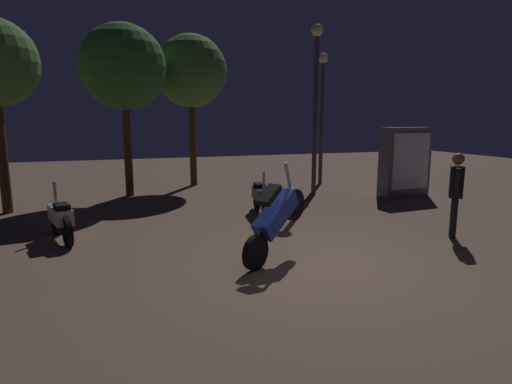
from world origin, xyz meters
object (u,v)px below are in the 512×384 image
motorcycle_white_parked_left (61,218)px  motorcycle_black_parked_right (261,197)px  motorcycle_blue_foreground (276,217)px  streetlamp_far (316,89)px  kiosk_billboard (405,162)px  streetlamp_near (322,101)px  person_rider_beside (456,188)px

motorcycle_white_parked_left → motorcycle_black_parked_right: same height
motorcycle_blue_foreground → motorcycle_white_parked_left: motorcycle_blue_foreground is taller
streetlamp_far → kiosk_billboard: 3.51m
motorcycle_white_parked_left → motorcycle_black_parked_right: (4.43, 0.83, 0.00)m
motorcycle_blue_foreground → streetlamp_near: streetlamp_near is taller
motorcycle_blue_foreground → motorcycle_white_parked_left: 4.30m
person_rider_beside → streetlamp_far: streetlamp_far is taller
motorcycle_black_parked_right → kiosk_billboard: bearing=109.3°
motorcycle_white_parked_left → kiosk_billboard: (9.45, 1.78, 0.61)m
streetlamp_near → kiosk_billboard: bearing=-67.8°
motorcycle_black_parked_right → streetlamp_far: size_ratio=0.32×
streetlamp_near → kiosk_billboard: (1.25, -3.08, -1.93)m
person_rider_beside → streetlamp_near: 7.51m
motorcycle_blue_foreground → motorcycle_black_parked_right: bearing=40.6°
motorcycle_white_parked_left → motorcycle_black_parked_right: 4.51m
person_rider_beside → streetlamp_far: (-0.47, 5.18, 2.22)m
streetlamp_near → streetlamp_far: (-1.29, -2.01, 0.25)m
motorcycle_black_parked_right → streetlamp_far: (2.47, 2.02, 2.79)m
motorcycle_white_parked_left → motorcycle_blue_foreground: bearing=-142.0°
person_rider_beside → streetlamp_far: bearing=-43.5°
motorcycle_black_parked_right → kiosk_billboard: (5.02, 0.95, 0.61)m
motorcycle_white_parked_left → kiosk_billboard: kiosk_billboard is taller
motorcycle_blue_foreground → streetlamp_near: size_ratio=0.35×
motorcycle_blue_foreground → streetlamp_far: size_ratio=0.32×
motorcycle_blue_foreground → streetlamp_far: 6.78m
streetlamp_far → motorcycle_blue_foreground: bearing=-122.6°
person_rider_beside → kiosk_billboard: bearing=-75.4°
streetlamp_near → streetlamp_far: size_ratio=0.91×
streetlamp_near → person_rider_beside: bearing=-96.5°
person_rider_beside → streetlamp_near: (0.82, 7.20, 1.97)m
motorcycle_white_parked_left → kiosk_billboard: bearing=-96.2°
streetlamp_near → kiosk_billboard: size_ratio=2.21×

